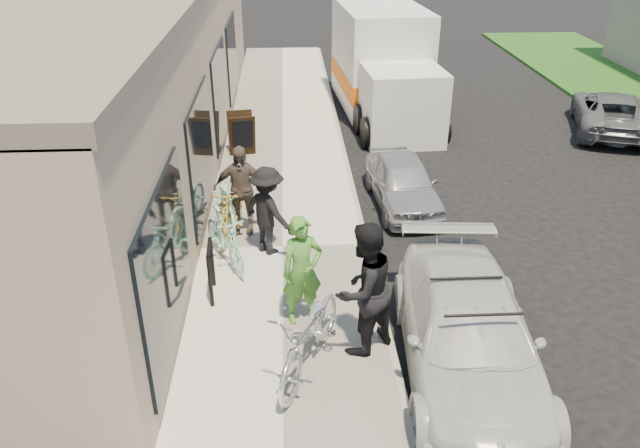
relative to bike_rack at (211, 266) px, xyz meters
name	(u,v)px	position (x,y,z in m)	size (l,w,h in m)	color
ground	(422,354)	(3.13, -1.47, -0.70)	(120.00, 120.00, 0.00)	black
sidewalk	(283,250)	(1.13, 1.53, -0.63)	(3.00, 34.00, 0.15)	beige
curb	(366,248)	(2.68, 1.53, -0.64)	(0.12, 34.00, 0.13)	gray
storefront	(144,74)	(-2.12, 6.52, 1.42)	(3.60, 20.00, 4.22)	tan
bike_rack	(211,266)	(0.00, 0.00, 0.00)	(0.09, 0.65, 0.92)	black
sandwich_board	(242,134)	(0.13, 6.25, -0.03)	(0.73, 0.74, 1.03)	black
sedan_white	(468,334)	(3.63, -1.83, -0.07)	(2.12, 4.46, 1.30)	beige
sedan_silver	(403,182)	(3.67, 3.45, -0.18)	(1.24, 3.08, 1.05)	#A09FA5
moving_truck	(383,68)	(4.15, 9.95, 0.64)	(2.72, 6.30, 3.03)	silver
far_car_gray	(611,112)	(10.26, 7.84, -0.15)	(1.83, 3.97, 1.10)	#545659
tandem_bike	(311,335)	(1.51, -1.83, 0.00)	(0.73, 2.09, 1.10)	silver
woman_rider	(302,271)	(1.43, -0.71, 0.31)	(0.63, 0.41, 1.72)	#488F2F
man_standing	(364,289)	(2.25, -1.43, 0.43)	(0.96, 0.75, 1.97)	black
cruiser_bike_a	(224,238)	(0.13, 1.01, -0.06)	(0.46, 1.64, 0.98)	#9AE6D1
cruiser_bike_b	(228,201)	(0.07, 2.50, -0.08)	(0.63, 1.81, 0.95)	#9AE6D1
cruiser_bike_c	(231,209)	(0.17, 2.05, -0.03)	(0.49, 1.74, 1.05)	gold
bystander_a	(268,211)	(0.88, 1.37, 0.26)	(1.05, 0.61, 1.63)	black
bystander_b	(241,190)	(0.36, 2.17, 0.32)	(1.02, 0.42, 1.74)	brown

